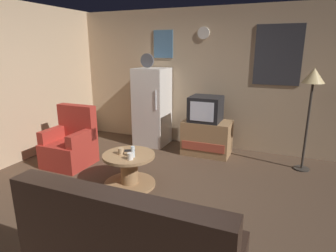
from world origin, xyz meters
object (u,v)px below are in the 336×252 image
Objects in this scene: wine_glass at (133,152)px; mug_ceramic_white at (130,156)px; remote_control at (130,150)px; standing_lamp at (313,84)px; couch at (132,250)px; coffee_table at (129,170)px; mug_ceramic_tan at (121,151)px; tv_stand at (207,138)px; crt_tv at (206,109)px; armchair at (71,144)px; fridge at (152,107)px.

wine_glass is 0.10m from mug_ceramic_white.
wine_glass reaches higher than remote_control.
standing_lamp is 3.47m from couch.
mug_ceramic_tan is (-0.09, -0.04, 0.28)m from coffee_table.
tv_stand reaches higher than mug_ceramic_tan.
mug_ceramic_tan is (-0.20, 0.02, -0.03)m from wine_glass.
standing_lamp is at bearing 38.33° from mug_ceramic_white.
remote_control is at bearing 113.86° from coffee_table.
standing_lamp is at bearing -3.07° from crt_tv.
standing_lamp is 3.87m from armchair.
tv_stand is at bearing -7.51° from fridge.
mug_ceramic_tan is at bearing -141.35° from remote_control.
wine_glass is at bearing 119.09° from couch.
fridge is at bearing 113.11° from couch.
wine_glass is 1.00× the size of remote_control.
tv_stand is at bearing 34.07° from armchair.
tv_stand is 9.33× the size of mug_ceramic_tan.
wine_glass is at bearing -6.59° from mug_ceramic_tan.
remote_control is at bearing 131.36° from wine_glass.
armchair is at bearing -160.85° from standing_lamp.
mug_ceramic_tan is at bearing 124.47° from couch.
standing_lamp reaches higher than armchair.
crt_tv is 6.00× the size of mug_ceramic_white.
armchair reaches higher than coffee_table.
fridge reaches higher than coffee_table.
fridge is at bearing 105.59° from coffee_table.
coffee_table is 1.32m from armchair.
fridge is at bearing 172.18° from crt_tv.
mug_ceramic_white is 0.60× the size of remote_control.
couch is at bearing -93.06° from remote_control.
mug_ceramic_tan is at bearing -16.40° from armchair.
crt_tv reaches higher than armchair.
fridge is 11.80× the size of remote_control.
standing_lamp is 2.21× the size of coffee_table.
coffee_table is at bearing 25.34° from mug_ceramic_tan.
wine_glass is (-2.15, -1.60, -0.82)m from standing_lamp.
mug_ceramic_tan is at bearing 173.41° from wine_glass.
mug_ceramic_tan is (-2.35, -1.57, -0.85)m from standing_lamp.
couch is at bearing -55.53° from mug_ceramic_tan.
mug_ceramic_tan is at bearing 151.56° from mug_ceramic_white.
fridge is 1.25m from tv_stand.
wine_glass reaches higher than mug_ceramic_white.
crt_tv is at bearing 176.93° from standing_lamp.
remote_control is (-0.05, 0.11, 0.24)m from coffee_table.
standing_lamp is at bearing 36.66° from wine_glass.
mug_ceramic_white is at bearing 120.40° from couch.
tv_stand and wine_glass have the same top height.
mug_ceramic_tan is at bearing -77.59° from fridge.
remote_control is at bearing 121.64° from mug_ceramic_white.
remote_control is (-2.30, -1.42, -0.88)m from standing_lamp.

